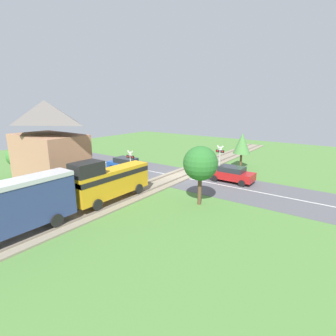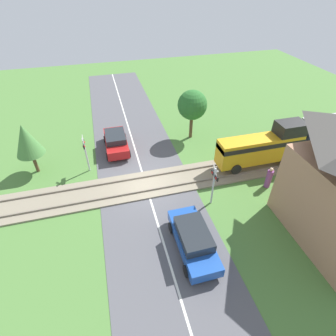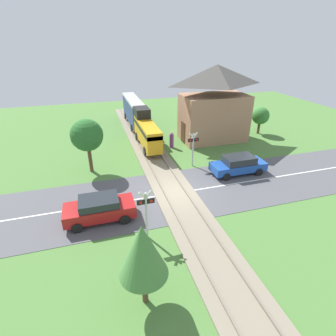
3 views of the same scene
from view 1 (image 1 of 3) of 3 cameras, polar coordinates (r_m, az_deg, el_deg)
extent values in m
plane|color=#4C7A38|center=(26.00, 2.06, -1.87)|extent=(60.00, 60.00, 0.00)
cube|color=#515156|center=(26.00, 2.06, -1.85)|extent=(48.00, 6.40, 0.02)
cube|color=silver|center=(25.99, 2.06, -1.83)|extent=(48.00, 0.12, 0.00)
cube|color=gray|center=(25.98, 2.06, -1.74)|extent=(2.80, 48.00, 0.12)
cube|color=slate|center=(25.57, 3.40, -1.74)|extent=(0.10, 48.00, 0.12)
cube|color=slate|center=(26.34, 0.76, -1.24)|extent=(0.10, 48.00, 0.12)
cube|color=gold|center=(19.40, -11.98, -2.95)|extent=(1.35, 6.30, 1.90)
cube|color=black|center=(19.26, -12.06, -1.46)|extent=(1.37, 6.30, 0.36)
cube|color=black|center=(17.74, -17.32, -0.20)|extent=(1.35, 2.01, 0.90)
cylinder|color=black|center=(20.55, -6.33, -4.53)|extent=(0.14, 0.76, 0.76)
cylinder|color=black|center=(21.50, -9.18, -3.78)|extent=(0.14, 0.76, 0.76)
cylinder|color=black|center=(17.97, -15.05, -7.74)|extent=(0.14, 0.76, 0.76)
cylinder|color=black|center=(19.05, -17.81, -6.67)|extent=(0.14, 0.76, 0.76)
cube|color=navy|center=(15.69, -32.53, -8.11)|extent=(1.35, 7.66, 2.40)
cylinder|color=black|center=(16.47, -23.01, -10.48)|extent=(0.14, 0.76, 0.76)
cylinder|color=black|center=(17.64, -25.49, -9.10)|extent=(0.14, 0.76, 0.76)
cube|color=#A81919|center=(24.79, 13.67, -1.51)|extent=(4.02, 1.69, 0.71)
cube|color=#23282D|center=(24.64, 13.74, -0.21)|extent=(2.21, 1.55, 0.45)
cylinder|color=black|center=(24.64, 10.06, -2.27)|extent=(0.60, 0.18, 0.60)
cylinder|color=black|center=(26.12, 11.69, -1.41)|extent=(0.60, 0.18, 0.60)
cylinder|color=black|center=(23.68, 15.75, -3.27)|extent=(0.60, 0.18, 0.60)
cylinder|color=black|center=(25.22, 17.10, -2.31)|extent=(0.60, 0.18, 0.60)
cube|color=#1E4CA8|center=(28.27, -9.14, 0.54)|extent=(4.26, 1.64, 0.62)
cube|color=#23282D|center=(28.14, -9.19, 1.69)|extent=(2.34, 1.51, 0.54)
cylinder|color=black|center=(27.99, -5.92, -0.14)|extent=(0.60, 0.18, 0.60)
cylinder|color=black|center=(26.83, -8.25, -0.84)|extent=(0.60, 0.18, 0.60)
cylinder|color=black|center=(29.86, -9.89, 0.63)|extent=(0.60, 0.18, 0.60)
cylinder|color=black|center=(28.78, -12.22, 0.01)|extent=(0.60, 0.18, 0.60)
cylinder|color=#B7B7B7|center=(27.52, 11.17, 1.76)|extent=(0.12, 0.12, 2.79)
cube|color=black|center=(27.35, 11.26, 3.59)|extent=(0.90, 0.08, 0.28)
sphere|color=red|center=(27.24, 11.78, 3.53)|extent=(0.18, 0.18, 0.18)
sphere|color=red|center=(27.46, 10.75, 3.66)|extent=(0.18, 0.18, 0.18)
cube|color=silver|center=(27.31, 11.29, 4.11)|extent=(0.72, 0.04, 0.72)
cube|color=silver|center=(27.31, 11.29, 4.11)|extent=(0.72, 0.04, 0.72)
cylinder|color=#B7B7B7|center=(24.51, -8.13, 0.38)|extent=(0.12, 0.12, 2.79)
cube|color=black|center=(24.32, -8.20, 2.42)|extent=(0.90, 0.08, 0.28)
sphere|color=red|center=(24.51, -8.66, 2.50)|extent=(0.18, 0.18, 0.18)
sphere|color=red|center=(24.14, -7.74, 2.35)|extent=(0.18, 0.18, 0.18)
cube|color=silver|center=(24.27, -8.22, 3.01)|extent=(0.72, 0.04, 0.72)
cube|color=silver|center=(24.27, -8.22, 3.01)|extent=(0.72, 0.04, 0.72)
cube|color=#AD7A5B|center=(24.47, -24.19, 1.37)|extent=(6.39, 3.79, 4.57)
pyramid|color=#5B5651|center=(23.99, -25.20, 11.03)|extent=(6.90, 4.09, 1.85)
cube|color=#472D1E|center=(22.09, -19.65, -2.78)|extent=(0.06, 1.10, 2.10)
cylinder|color=#7F3D84|center=(21.59, -15.14, -3.86)|extent=(0.40, 0.40, 1.36)
sphere|color=beige|center=(21.36, -15.28, -1.81)|extent=(0.25, 0.25, 0.25)
cylinder|color=brown|center=(29.72, -29.78, -0.52)|extent=(0.28, 0.28, 1.21)
sphere|color=#387A33|center=(29.44, -30.11, 2.10)|extent=(1.84, 1.84, 1.84)
cylinder|color=brown|center=(18.91, 6.89, -5.00)|extent=(0.28, 0.28, 2.00)
sphere|color=#286628|center=(18.35, 7.08, 1.01)|extent=(2.44, 2.44, 2.44)
cylinder|color=brown|center=(30.67, 15.58, 1.62)|extent=(0.24, 0.24, 1.59)
cone|color=#477F3D|center=(30.33, 15.82, 5.19)|extent=(1.90, 1.90, 2.28)
camera|label=2|loc=(36.04, -15.27, 21.62)|focal=28.00mm
camera|label=3|loc=(36.52, 22.42, 17.08)|focal=28.00mm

